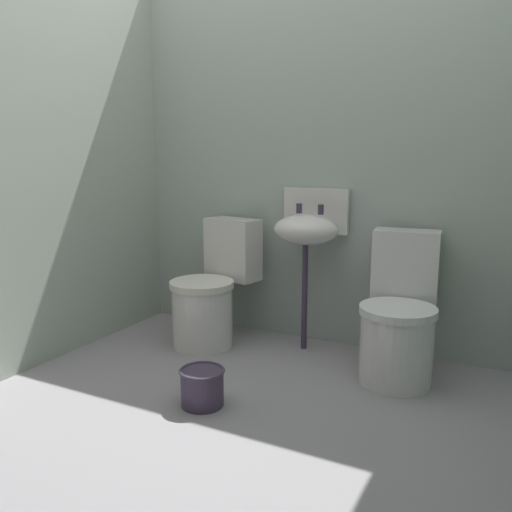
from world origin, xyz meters
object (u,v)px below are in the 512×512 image
toilet_right (399,320)px  sink (307,228)px  toilet_left (212,293)px  bucket (202,386)px

toilet_right → sink: size_ratio=0.79×
toilet_left → bucket: size_ratio=3.49×
toilet_left → bucket: bearing=129.6°
sink → toilet_left: bearing=-161.9°
bucket → toilet_left: bearing=118.8°
toilet_left → toilet_right: 1.19m
toilet_right → sink: 0.78m
toilet_left → toilet_right: size_ratio=1.00×
toilet_right → bucket: size_ratio=3.49×
sink → bucket: size_ratio=4.43×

